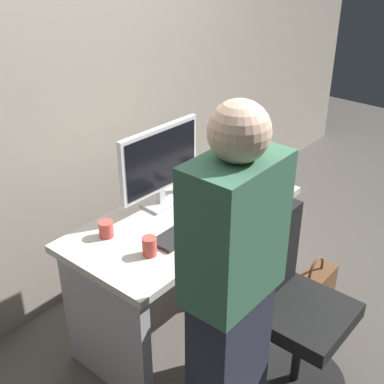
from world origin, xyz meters
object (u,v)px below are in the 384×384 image
monitor (160,163)px  handbag (313,291)px  cell_phone (258,189)px  desk (185,250)px  office_chair (292,314)px  keyboard (188,229)px  book_stack (217,169)px  cup_near_keyboard (150,246)px  person_at_desk (232,294)px  mouse (227,204)px  cup_by_monitor (106,229)px

monitor → handbag: monitor is taller
cell_phone → desk: bearing=159.1°
office_chair → handbag: office_chair is taller
keyboard → book_stack: (0.53, 0.22, 0.07)m
keyboard → book_stack: bearing=22.2°
book_stack → cup_near_keyboard: bearing=-164.8°
cell_phone → monitor: bearing=143.9°
person_at_desk → cup_near_keyboard: 0.55m
office_chair → handbag: bearing=15.0°
desk → mouse: bearing=-31.3°
cup_near_keyboard → desk: bearing=16.6°
person_at_desk → book_stack: (0.89, 0.75, -0.02)m
book_stack → desk: bearing=-166.2°
cell_phone → office_chair: bearing=-135.9°
cup_by_monitor → cup_near_keyboard: bearing=-85.1°
book_stack → cell_phone: size_ratio=1.66×
desk → office_chair: bearing=-89.9°
cell_phone → book_stack: bearing=103.3°
office_chair → monitor: monitor is taller
mouse → cup_by_monitor: 0.69m
cup_by_monitor → book_stack: 0.83m
desk → monitor: bearing=93.0°
cup_near_keyboard → cell_phone: cup_near_keyboard is taller
mouse → cell_phone: size_ratio=0.69×
keyboard → cup_near_keyboard: size_ratio=4.59×
keyboard → cup_by_monitor: 0.41m
person_at_desk → cup_near_keyboard: size_ratio=17.49×
cup_by_monitor → keyboard: bearing=-43.0°
person_at_desk → cell_phone: 1.10m
person_at_desk → mouse: bearing=37.3°
handbag → desk: bearing=136.6°
person_at_desk → cup_by_monitor: bearing=85.5°
mouse → handbag: bearing=-48.8°
desk → book_stack: bearing=13.8°
mouse → cup_near_keyboard: size_ratio=1.07×
office_chair → cell_phone: 0.79m
desk → office_chair: (0.00, -0.69, -0.08)m
person_at_desk → mouse: person_at_desk is taller
mouse → cell_phone: bearing=-4.5°
office_chair → handbag: 0.66m
keyboard → cup_near_keyboard: 0.28m
office_chair → person_at_desk: person_at_desk is taller
mouse → cup_by_monitor: bearing=155.4°
desk → cell_phone: 0.56m
person_at_desk → monitor: (0.47, 0.82, 0.16)m
mouse → book_stack: 0.31m
cup_by_monitor → book_stack: size_ratio=0.34×
office_chair → book_stack: office_chair is taller
person_at_desk → cell_phone: (0.97, 0.50, -0.10)m
monitor → cell_phone: size_ratio=3.76×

